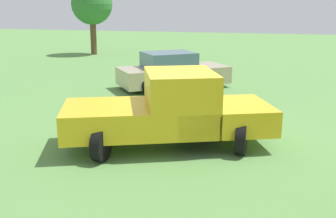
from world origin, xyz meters
The scene contains 4 objects.
ground_plane centered at (0.00, 0.00, 0.00)m, with size 80.00×80.00×0.00m, color #5B8C47.
pickup_truck centered at (0.81, -0.11, 0.91)m, with size 3.62×5.21×1.78m.
sedan_far centered at (-5.92, -1.89, 0.66)m, with size 4.14×4.58×1.45m.
tree_back_right centered at (-15.59, -9.96, 3.30)m, with size 2.73×2.73×4.71m.
Camera 1 is at (9.68, 2.18, 3.27)m, focal length 43.00 mm.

